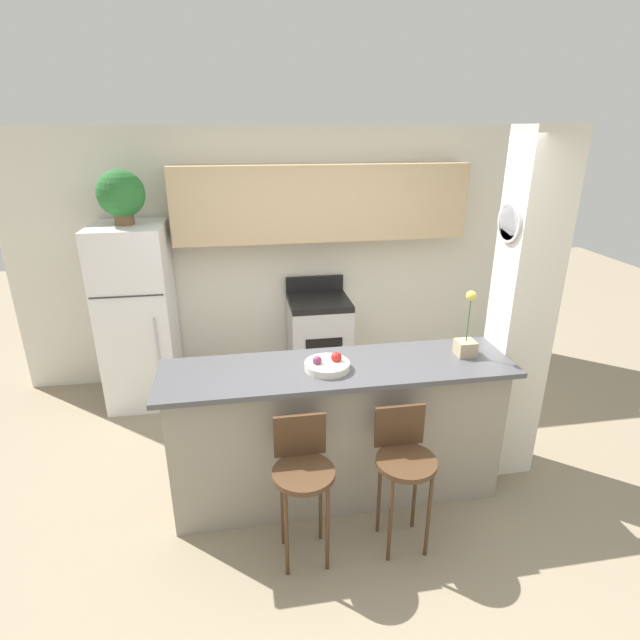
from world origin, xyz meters
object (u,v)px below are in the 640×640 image
potted_plant_on_fridge (121,195)px  fruit_bowl (327,365)px  bar_stool_left (303,471)px  trash_bin (202,387)px  orchid_vase (466,340)px  refrigerator (138,316)px  bar_stool_right (404,460)px  stove_range (319,340)px

potted_plant_on_fridge → fruit_bowl: potted_plant_on_fridge is taller
bar_stool_left → potted_plant_on_fridge: size_ratio=1.96×
fruit_bowl → trash_bin: bearing=122.9°
bar_stool_left → trash_bin: (-0.72, 1.95, -0.43)m
orchid_vase → fruit_bowl: (-0.99, -0.06, -0.09)m
refrigerator → trash_bin: (0.54, -0.25, -0.67)m
bar_stool_right → trash_bin: (-1.35, 1.95, -0.43)m
bar_stool_right → potted_plant_on_fridge: potted_plant_on_fridge is taller
bar_stool_left → trash_bin: 2.13m
orchid_vase → fruit_bowl: 1.00m
bar_stool_left → potted_plant_on_fridge: (-1.27, 2.21, 1.37)m
stove_range → orchid_vase: size_ratio=2.27×
bar_stool_right → potted_plant_on_fridge: size_ratio=1.96×
bar_stool_right → fruit_bowl: 0.77m
potted_plant_on_fridge → trash_bin: 1.89m
bar_stool_left → orchid_vase: size_ratio=1.97×
stove_range → fruit_bowl: bearing=-97.8°
orchid_vase → trash_bin: orchid_vase is taller
bar_stool_left → bar_stool_right: same height
bar_stool_right → trash_bin: 2.41m
bar_stool_left → potted_plant_on_fridge: bearing=119.8°
trash_bin → bar_stool_left: bearing=-69.7°
refrigerator → trash_bin: bearing=-25.0°
refrigerator → stove_range: size_ratio=1.61×
stove_range → potted_plant_on_fridge: (-1.75, -0.07, 1.52)m
potted_plant_on_fridge → fruit_bowl: bearing=-49.1°
stove_range → trash_bin: size_ratio=2.82×
orchid_vase → fruit_bowl: orchid_vase is taller
refrigerator → fruit_bowl: bearing=-49.1°
bar_stool_right → potted_plant_on_fridge: 3.22m
refrigerator → fruit_bowl: (1.50, -1.73, 0.21)m
refrigerator → fruit_bowl: 2.30m
refrigerator → potted_plant_on_fridge: size_ratio=3.65×
trash_bin → potted_plant_on_fridge: bearing=155.0°
bar_stool_left → bar_stool_right: (0.63, 0.00, 0.00)m
refrigerator → stove_range: refrigerator is taller
fruit_bowl → trash_bin: size_ratio=0.78×
stove_range → potted_plant_on_fridge: potted_plant_on_fridge is taller
stove_range → bar_stool_left: bearing=-101.9°
trash_bin → refrigerator: bearing=155.0°
fruit_bowl → bar_stool_right: bearing=-50.2°
fruit_bowl → trash_bin: fruit_bowl is taller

